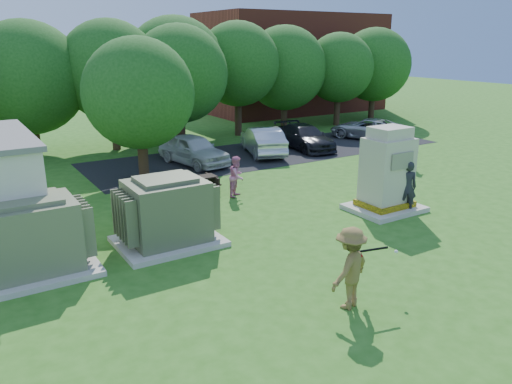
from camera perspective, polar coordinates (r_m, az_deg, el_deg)
ground at (r=13.17m, az=9.42°, el=-9.75°), size 120.00×120.00×0.00m
brick_building at (r=44.18m, az=4.06°, el=14.48°), size 15.00×8.00×8.00m
parking_strip at (r=27.41m, az=1.85°, el=4.59°), size 20.00×6.00×0.01m
transformer_left at (r=14.16m, az=-24.16°, el=-4.86°), size 3.00×2.40×2.07m
transformer_right at (r=15.00m, az=-10.14°, el=-2.39°), size 3.00×2.40×2.07m
generator_cabinet at (r=18.21m, az=14.72°, el=1.93°), size 2.48×2.03×3.02m
picnic_table at (r=19.94m, az=-6.75°, el=0.98°), size 1.58×1.18×0.67m
batter at (r=11.52m, az=10.68°, el=-8.55°), size 1.41×1.06×1.93m
person_by_generator at (r=18.25m, az=16.85°, el=0.54°), size 0.82×0.77×1.88m
person_at_picnic at (r=19.41m, az=-2.20°, el=1.80°), size 0.98×0.95×1.60m
person_walking_right at (r=24.93m, az=17.14°, el=4.51°), size 0.46×0.99×1.64m
car_white at (r=24.73m, az=-7.15°, el=4.84°), size 2.48×4.57×1.48m
car_silver_a at (r=26.76m, az=0.77°, el=5.91°), size 2.96×4.79×1.49m
car_dark at (r=28.28m, az=5.60°, el=6.27°), size 2.37×4.77×1.33m
car_silver_b at (r=31.86m, az=12.58°, el=7.09°), size 3.83×5.04×1.27m
batting_equipment at (r=11.83m, az=13.23°, el=-6.64°), size 1.54×0.29×0.33m
tree_row at (r=28.94m, az=-12.76°, el=13.15°), size 41.30×13.30×7.30m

